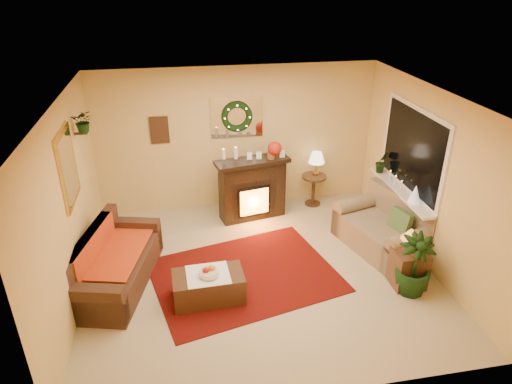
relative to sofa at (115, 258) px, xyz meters
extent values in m
plane|color=beige|center=(2.04, -0.09, -0.43)|extent=(5.00, 5.00, 0.00)
plane|color=white|center=(2.04, -0.09, 2.17)|extent=(5.00, 5.00, 0.00)
plane|color=#EFD88C|center=(2.04, 2.16, 0.87)|extent=(5.00, 5.00, 0.00)
plane|color=#EFD88C|center=(2.04, -2.34, 0.87)|extent=(5.00, 5.00, 0.00)
plane|color=#EFD88C|center=(-0.46, -0.09, 0.87)|extent=(4.50, 4.50, 0.00)
plane|color=#EFD88C|center=(4.54, -0.09, 0.87)|extent=(4.50, 4.50, 0.00)
cube|color=maroon|center=(1.80, -0.15, -0.42)|extent=(2.95, 2.47, 0.01)
cube|color=brown|center=(0.00, 0.00, 0.00)|extent=(1.24, 1.99, 0.79)
cube|color=#D00004|center=(-0.05, 0.12, 0.02)|extent=(0.83, 1.34, 0.02)
cube|color=black|center=(2.21, 1.59, 0.12)|extent=(1.19, 0.57, 1.05)
sphere|color=#A42011|center=(2.60, 1.55, 0.87)|extent=(0.24, 0.24, 0.24)
cylinder|color=white|center=(1.73, 1.54, 0.83)|extent=(0.06, 0.06, 0.18)
cylinder|color=white|center=(1.93, 1.56, 0.83)|extent=(0.07, 0.07, 0.20)
cube|color=white|center=(2.04, 2.14, 1.27)|extent=(0.92, 0.02, 0.72)
torus|color=#194719|center=(2.04, 2.10, 1.29)|extent=(0.55, 0.11, 0.55)
cube|color=#381E11|center=(0.69, 2.14, 1.12)|extent=(0.32, 0.03, 0.48)
cube|color=gold|center=(-0.44, 0.21, 1.32)|extent=(0.03, 0.84, 1.00)
imported|color=#194719|center=(-0.30, 0.96, 1.54)|extent=(0.33, 0.28, 0.36)
cube|color=gray|center=(4.05, 0.18, -0.01)|extent=(1.25, 1.68, 0.87)
cube|color=white|center=(4.53, 0.46, 1.12)|extent=(0.03, 1.86, 1.36)
cube|color=black|center=(4.51, 0.46, 1.12)|extent=(0.02, 1.70, 1.22)
cube|color=white|center=(4.42, 0.46, 0.44)|extent=(0.22, 1.86, 0.04)
cone|color=white|center=(4.40, -0.02, 0.61)|extent=(0.19, 0.19, 0.28)
imported|color=#265721|center=(4.39, 1.15, 0.65)|extent=(0.28, 0.22, 0.50)
cylinder|color=#422016|center=(3.43, 1.85, -0.11)|extent=(0.52, 0.52, 0.59)
cone|color=#FFD7AA|center=(3.47, 1.89, 0.45)|extent=(0.30, 0.30, 0.46)
cube|color=black|center=(4.03, -0.74, -0.16)|extent=(0.45, 0.45, 0.55)
cone|color=orange|center=(4.00, -0.72, 0.31)|extent=(0.26, 0.26, 0.38)
cube|color=black|center=(1.24, -0.58, -0.22)|extent=(0.96, 0.55, 0.40)
cylinder|color=silver|center=(1.25, -0.61, 0.02)|extent=(0.26, 0.26, 0.06)
imported|color=#2A5F21|center=(4.00, -0.92, 0.02)|extent=(1.61, 1.61, 2.66)
camera|label=1|loc=(0.98, -5.56, 3.63)|focal=32.00mm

